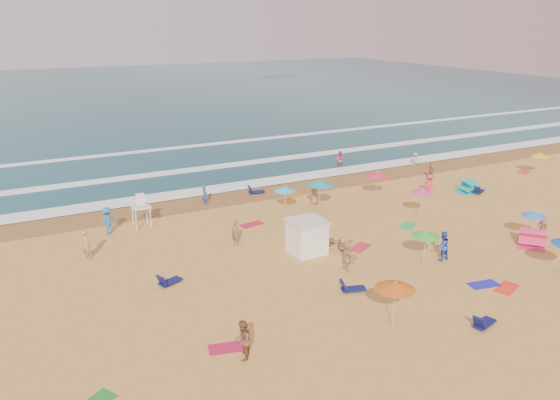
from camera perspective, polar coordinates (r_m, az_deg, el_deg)
name	(u,v)px	position (r m, az deg, el deg)	size (l,w,h in m)	color
ground	(321,249)	(34.99, 4.33, -5.11)	(220.00, 220.00, 0.00)	gold
ocean	(95,96)	(113.38, -18.81, 10.29)	(220.00, 140.00, 0.18)	#0C4756
wet_sand	(243,196)	(45.40, -3.93, 0.47)	(220.00, 220.00, 0.00)	olive
surf_foam	(206,170)	(53.26, -7.74, 3.13)	(200.00, 18.70, 0.05)	white
cabana	(307,237)	(34.06, 2.81, -3.92)	(2.00, 2.00, 2.00)	white
cabana_roof	(307,221)	(33.68, 2.84, -2.25)	(2.20, 2.20, 0.12)	silver
bicycle	(335,242)	(34.98, 5.74, -4.41)	(0.56, 1.60, 0.84)	black
lifeguard_stand	(141,213)	(39.27, -14.29, -1.35)	(1.20, 1.20, 2.10)	white
beach_umbrellas	(382,212)	(35.78, 10.63, -1.24)	(60.02, 19.28, 0.78)	#118E83
loungers	(397,248)	(35.32, 12.14, -4.95)	(45.94, 24.80, 0.34)	#101B52
towels	(333,254)	(34.26, 5.60, -5.64)	(51.53, 21.09, 0.03)	#B81742
popup_tents	(496,208)	(43.66, 21.63, -0.73)	(7.46, 12.70, 1.20)	#E33265
beachgoers	(299,216)	(38.13, 2.03, -1.68)	(44.54, 26.56, 2.14)	#DE3744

